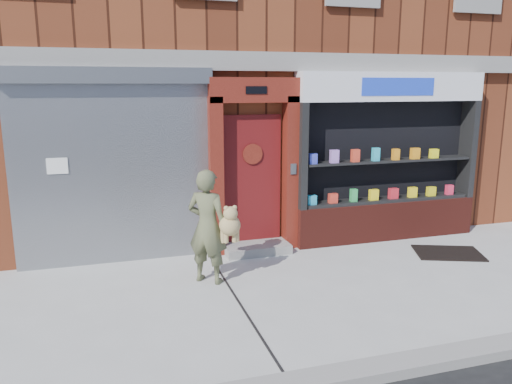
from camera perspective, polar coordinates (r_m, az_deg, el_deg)
name	(u,v)px	position (r m, az deg, el deg)	size (l,w,h in m)	color
ground	(342,285)	(7.30, 9.78, -10.43)	(80.00, 80.00, 0.00)	#9E9E99
curb	(438,359)	(5.64, 20.06, -17.51)	(60.00, 0.30, 0.12)	gray
building	(234,32)	(12.44, -2.52, 17.77)	(12.00, 8.16, 8.00)	#542313
shutter_bay	(112,155)	(8.00, -16.09, 4.04)	(3.10, 0.30, 3.04)	gray
red_door_bay	(254,166)	(8.31, -0.26, 2.98)	(1.52, 0.58, 2.90)	#52150E
pharmacy_bay	(387,165)	(9.30, 14.75, 3.04)	(3.50, 0.41, 3.00)	#551B14
woman	(210,226)	(7.08, -5.33, -3.92)	(0.80, 0.68, 1.64)	#575B3C
doormat	(448,253)	(9.04, 21.11, -6.51)	(1.07, 0.75, 0.03)	black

